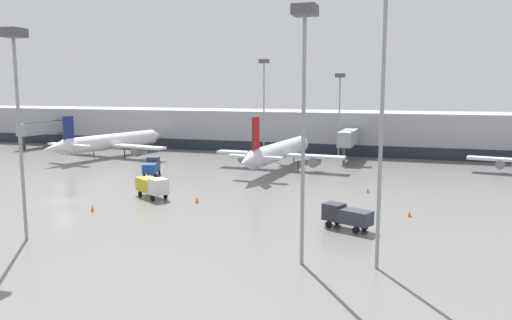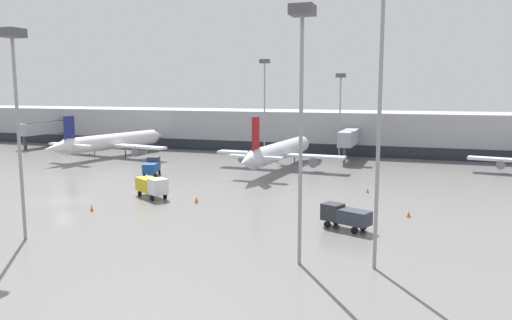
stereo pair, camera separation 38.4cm
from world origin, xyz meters
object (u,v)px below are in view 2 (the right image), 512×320
at_px(parked_jet_1, 111,142).
at_px(service_truck_0, 152,166).
at_px(apron_light_mast_5, 15,76).
at_px(service_truck_1, 152,185).
at_px(service_truck_2, 345,215).
at_px(traffic_cone_0, 409,214).
at_px(apron_light_mast_2, 265,81).
at_px(parked_jet_0, 279,151).
at_px(traffic_cone_1, 92,208).
at_px(apron_light_mast_1, 382,45).
at_px(apron_light_mast_4, 341,91).
at_px(traffic_cone_3, 368,191).
at_px(traffic_cone_2, 196,200).
at_px(apron_light_mast_0, 302,65).

distance_m(parked_jet_1, service_truck_0, 26.29).
bearing_deg(apron_light_mast_5, service_truck_1, 84.89).
distance_m(service_truck_2, traffic_cone_0, 9.23).
height_order(service_truck_2, apron_light_mast_2, apron_light_mast_2).
relative_size(parked_jet_0, service_truck_0, 6.18).
xyz_separation_m(traffic_cone_1, apron_light_mast_1, (32.61, -8.47, 16.68)).
relative_size(parked_jet_1, apron_light_mast_1, 1.45).
relative_size(service_truck_2, apron_light_mast_4, 0.31).
bearing_deg(service_truck_0, parked_jet_0, -72.93).
relative_size(service_truck_0, traffic_cone_1, 6.64).
bearing_deg(service_truck_2, apron_light_mast_5, 48.14).
xyz_separation_m(parked_jet_0, service_truck_1, (-9.26, -26.97, -1.61)).
height_order(service_truck_2, traffic_cone_3, service_truck_2).
xyz_separation_m(traffic_cone_3, apron_light_mast_4, (-9.25, 32.36, 13.24)).
xyz_separation_m(parked_jet_1, apron_light_mast_2, (29.74, 11.05, 12.47)).
relative_size(traffic_cone_0, apron_light_mast_2, 0.03).
height_order(traffic_cone_2, apron_light_mast_0, apron_light_mast_0).
height_order(apron_light_mast_2, apron_light_mast_5, apron_light_mast_2).
bearing_deg(traffic_cone_2, parked_jet_0, 84.86).
height_order(parked_jet_1, traffic_cone_0, parked_jet_1).
bearing_deg(apron_light_mast_5, apron_light_mast_4, 73.81).
bearing_deg(apron_light_mast_1, traffic_cone_0, 83.47).
height_order(traffic_cone_3, apron_light_mast_0, apron_light_mast_0).
xyz_separation_m(apron_light_mast_0, apron_light_mast_1, (5.80, 0.89, 1.38)).
bearing_deg(parked_jet_0, apron_light_mast_2, 29.93).
height_order(traffic_cone_2, apron_light_mast_5, apron_light_mast_5).
relative_size(traffic_cone_2, apron_light_mast_0, 0.04).
bearing_deg(apron_light_mast_0, service_truck_2, 80.37).
height_order(service_truck_0, apron_light_mast_5, apron_light_mast_5).
height_order(traffic_cone_0, apron_light_mast_4, apron_light_mast_4).
bearing_deg(parked_jet_0, apron_light_mast_1, -151.15).
xyz_separation_m(parked_jet_1, traffic_cone_1, (25.46, -40.50, -2.70)).
bearing_deg(traffic_cone_3, parked_jet_0, 138.29).
distance_m(parked_jet_1, service_truck_2, 66.55).
relative_size(apron_light_mast_0, apron_light_mast_2, 1.01).
bearing_deg(traffic_cone_3, parked_jet_1, 159.94).
height_order(traffic_cone_2, apron_light_mast_2, apron_light_mast_2).
bearing_deg(traffic_cone_1, apron_light_mast_0, -19.24).
distance_m(parked_jet_1, apron_light_mast_2, 34.09).
bearing_deg(service_truck_2, traffic_cone_3, -67.60).
bearing_deg(apron_light_mast_0, traffic_cone_1, 160.76).
bearing_deg(traffic_cone_1, service_truck_0, 103.90).
relative_size(parked_jet_0, service_truck_2, 6.10).
xyz_separation_m(traffic_cone_0, traffic_cone_2, (-25.06, -1.16, 0.05)).
xyz_separation_m(traffic_cone_0, traffic_cone_1, (-34.60, -8.93, 0.07)).
bearing_deg(traffic_cone_2, apron_light_mast_2, 96.84).
bearing_deg(service_truck_0, apron_light_mast_2, -37.47).
height_order(parked_jet_0, traffic_cone_0, parked_jet_0).
height_order(service_truck_2, apron_light_mast_1, apron_light_mast_1).
xyz_separation_m(service_truck_1, apron_light_mast_2, (1.50, 42.84, 13.99)).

